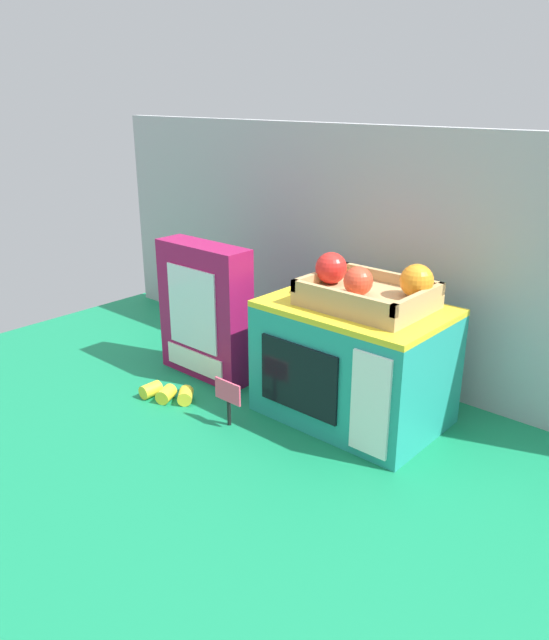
% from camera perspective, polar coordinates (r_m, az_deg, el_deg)
% --- Properties ---
extents(ground_plane, '(1.70, 1.70, 0.00)m').
position_cam_1_polar(ground_plane, '(1.41, -0.24, -7.19)').
color(ground_plane, '#147A4C').
rests_on(ground_plane, ground).
extents(display_back_panel, '(1.61, 0.03, 0.58)m').
position_cam_1_polar(display_back_panel, '(1.52, 6.87, 6.40)').
color(display_back_panel, '#A0A3A8').
rests_on(display_back_panel, ground).
extents(toy_microwave, '(0.37, 0.26, 0.25)m').
position_cam_1_polar(toy_microwave, '(1.30, 7.26, -3.86)').
color(toy_microwave, teal).
rests_on(toy_microwave, ground).
extents(food_groups_crate, '(0.25, 0.19, 0.09)m').
position_cam_1_polar(food_groups_crate, '(1.25, 8.53, 2.73)').
color(food_groups_crate, tan).
rests_on(food_groups_crate, toy_microwave).
extents(cookie_set_box, '(0.25, 0.08, 0.32)m').
position_cam_1_polar(cookie_set_box, '(1.48, -6.41, 0.79)').
color(cookie_set_box, '#99144C').
rests_on(cookie_set_box, ground).
extents(price_sign, '(0.07, 0.01, 0.10)m').
position_cam_1_polar(price_sign, '(1.28, -4.29, -6.99)').
color(price_sign, black).
rests_on(price_sign, ground).
extents(loose_toy_banana, '(0.12, 0.08, 0.03)m').
position_cam_1_polar(loose_toy_banana, '(1.42, -9.80, -6.64)').
color(loose_toy_banana, yellow).
rests_on(loose_toy_banana, ground).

